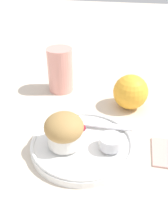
# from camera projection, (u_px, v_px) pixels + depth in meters

# --- Properties ---
(ground_plane) EXTENTS (3.00, 3.00, 0.00)m
(ground_plane) POSITION_uv_depth(u_px,v_px,m) (74.00, 142.00, 0.51)
(ground_plane) COLOR beige
(plate) EXTENTS (0.20, 0.20, 0.02)m
(plate) POSITION_uv_depth(u_px,v_px,m) (82.00, 144.00, 0.48)
(plate) COLOR white
(plate) RESTS_ON ground_plane
(muffin) EXTENTS (0.07, 0.07, 0.06)m
(muffin) POSITION_uv_depth(u_px,v_px,m) (64.00, 130.00, 0.45)
(muffin) COLOR silver
(muffin) RESTS_ON plate
(cream_ramekin) EXTENTS (0.04, 0.04, 0.02)m
(cream_ramekin) POSITION_uv_depth(u_px,v_px,m) (111.00, 141.00, 0.46)
(cream_ramekin) COLOR silver
(cream_ramekin) RESTS_ON plate
(berry_pair) EXTENTS (0.03, 0.02, 0.02)m
(berry_pair) POSITION_uv_depth(u_px,v_px,m) (78.00, 128.00, 0.50)
(berry_pair) COLOR maroon
(berry_pair) RESTS_ON plate
(butter_knife) EXTENTS (0.18, 0.02, 0.00)m
(butter_knife) POSITION_uv_depth(u_px,v_px,m) (90.00, 124.00, 0.52)
(butter_knife) COLOR silver
(butter_knife) RESTS_ON plate
(orange_fruit) EXTENTS (0.08, 0.08, 0.08)m
(orange_fruit) POSITION_uv_depth(u_px,v_px,m) (131.00, 92.00, 0.59)
(orange_fruit) COLOR #F4A82D
(orange_fruit) RESTS_ON ground_plane
(juice_glass) EXTENTS (0.07, 0.07, 0.12)m
(juice_glass) POSITION_uv_depth(u_px,v_px,m) (60.00, 70.00, 0.65)
(juice_glass) COLOR #E5998C
(juice_glass) RESTS_ON ground_plane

